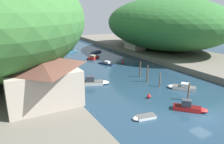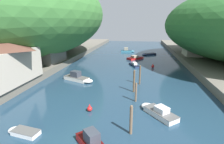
{
  "view_description": "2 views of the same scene",
  "coord_description": "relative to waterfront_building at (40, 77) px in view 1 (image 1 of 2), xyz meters",
  "views": [
    {
      "loc": [
        -24.52,
        -18.15,
        14.54
      ],
      "look_at": [
        -2.89,
        21.15,
        1.6
      ],
      "focal_mm": 35.0,
      "sensor_mm": 36.0,
      "label": 1
    },
    {
      "loc": [
        3.27,
        -9.7,
        10.44
      ],
      "look_at": [
        -1.09,
        17.56,
        2.65
      ],
      "focal_mm": 28.0,
      "sensor_mm": 36.0,
      "label": 2
    }
  ],
  "objects": [
    {
      "name": "right_bank",
      "position": [
        44.61,
        16.4,
        -4.25
      ],
      "size": [
        22.0,
        120.0,
        1.4
      ],
      "color": "#666056",
      "rests_on": "ground"
    },
    {
      "name": "mooring_post_farthest",
      "position": [
        22.56,
        6.13,
        -3.23
      ],
      "size": [
        0.28,
        0.28,
        3.42
      ],
      "color": "brown",
      "rests_on": "water_surface"
    },
    {
      "name": "channel_buoy_far",
      "position": [
        25.62,
        18.51,
        -4.56
      ],
      "size": [
        0.67,
        0.67,
        1.01
      ],
      "color": "red",
      "rests_on": "water_surface"
    },
    {
      "name": "hillside_right",
      "position": [
        45.71,
        24.87,
        5.02
      ],
      "size": [
        34.06,
        47.68,
        17.14
      ],
      "color": "#2D662D",
      "rests_on": "right_bank"
    },
    {
      "name": "boat_cabin_cruiser",
      "position": [
        19.02,
        -11.37,
        -4.46
      ],
      "size": [
        4.41,
        4.57,
        1.66
      ],
      "rotation": [
        0.0,
        0.0,
        3.9
      ],
      "color": "red",
      "rests_on": "water_surface"
    },
    {
      "name": "mooring_post_nearest",
      "position": [
        21.82,
        -8.41,
        -3.41
      ],
      "size": [
        0.3,
        0.3,
        3.05
      ],
      "color": "brown",
      "rests_on": "water_surface"
    },
    {
      "name": "mooring_post_fourth",
      "position": [
        21.69,
        2.42,
        -3.15
      ],
      "size": [
        0.3,
        0.3,
        3.58
      ],
      "color": "brown",
      "rests_on": "water_surface"
    },
    {
      "name": "boat_far_upstream",
      "position": [
        20.97,
        19.97,
        -4.65
      ],
      "size": [
        3.23,
        5.29,
        0.98
      ],
      "rotation": [
        0.0,
        0.0,
        0.42
      ],
      "color": "navy",
      "rests_on": "water_surface"
    },
    {
      "name": "person_on_quay",
      "position": [
        3.21,
        6.19,
        -2.57
      ],
      "size": [
        0.33,
        0.43,
        1.69
      ],
      "rotation": [
        0.0,
        0.0,
        1.25
      ],
      "color": "#282D3D",
      "rests_on": "left_bank"
    },
    {
      "name": "mooring_post_middle",
      "position": [
        22.08,
        -1.01,
        -3.58
      ],
      "size": [
        0.27,
        0.27,
        2.73
      ],
      "color": "brown",
      "rests_on": "water_surface"
    },
    {
      "name": "boat_red_skiff",
      "position": [
        25.25,
        36.02,
        -4.7
      ],
      "size": [
        5.26,
        4.22,
        0.5
      ],
      "rotation": [
        0.0,
        0.0,
        2.15
      ],
      "color": "navy",
      "rests_on": "water_surface"
    },
    {
      "name": "boat_far_right_bank",
      "position": [
        17.94,
        40.94,
        -4.43
      ],
      "size": [
        4.96,
        1.46,
        1.72
      ],
      "rotation": [
        0.0,
        0.0,
        4.77
      ],
      "color": "teal",
      "rests_on": "water_surface"
    },
    {
      "name": "channel_buoy_near",
      "position": [
        16.6,
        -4.68,
        -4.58
      ],
      "size": [
        0.64,
        0.64,
        0.95
      ],
      "color": "red",
      "rests_on": "water_surface"
    },
    {
      "name": "boat_mid_channel",
      "position": [
        11.33,
        6.37,
        -4.43
      ],
      "size": [
        6.37,
        3.99,
        1.75
      ],
      "rotation": [
        0.0,
        0.0,
        4.32
      ],
      "color": "silver",
      "rests_on": "water_surface"
    },
    {
      "name": "boat_moored_right",
      "position": [
        21.41,
        28.58,
        -4.59
      ],
      "size": [
        5.66,
        5.44,
        1.13
      ],
      "rotation": [
        0.0,
        0.0,
        5.45
      ],
      "color": "red",
      "rests_on": "water_surface"
    },
    {
      "name": "right_bank_cottage",
      "position": [
        37.13,
        29.48,
        -1.6
      ],
      "size": [
        4.49,
        7.09,
        3.76
      ],
      "color": "#B2A899",
      "rests_on": "right_bank"
    },
    {
      "name": "boat_white_cruiser",
      "position": [
        24.72,
        -4.13,
        -4.55
      ],
      "size": [
        4.53,
        5.03,
        1.24
      ],
      "rotation": [
        0.0,
        0.0,
        0.68
      ],
      "color": "white",
      "rests_on": "water_surface"
    },
    {
      "name": "boathouse_shed",
      "position": [
        -0.12,
        14.59,
        -0.97
      ],
      "size": [
        8.39,
        8.66,
        5.02
      ],
      "color": "slate",
      "rests_on": "left_bank"
    },
    {
      "name": "water_surface",
      "position": [
        19.09,
        16.4,
        -4.95
      ],
      "size": [
        130.0,
        130.0,
        0.0
      ],
      "primitive_type": "plane",
      "color": "#1E384C",
      "rests_on": "ground"
    },
    {
      "name": "boat_yellow_tender",
      "position": [
        11.4,
        -10.1,
        -4.72
      ],
      "size": [
        3.49,
        1.72,
        0.47
      ],
      "rotation": [
        0.0,
        0.0,
        1.41
      ],
      "color": "white",
      "rests_on": "water_surface"
    },
    {
      "name": "waterfront_building",
      "position": [
        0.0,
        0.0,
        0.0
      ],
      "size": [
        10.57,
        11.17,
        6.89
      ],
      "color": "#B2A899",
      "rests_on": "left_bank"
    }
  ]
}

